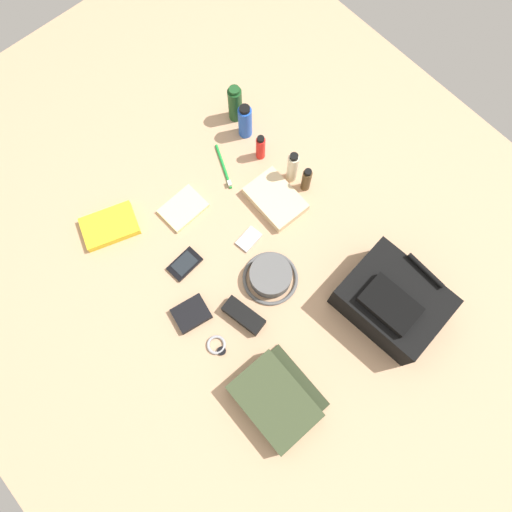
% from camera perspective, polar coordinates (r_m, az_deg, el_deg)
% --- Properties ---
extents(ground_plane, '(2.64, 2.02, 0.02)m').
position_cam_1_polar(ground_plane, '(1.60, 0.00, -0.58)').
color(ground_plane, tan).
rests_on(ground_plane, ground).
extents(backpack, '(0.33, 0.27, 0.17)m').
position_cam_1_polar(backpack, '(1.54, 16.23, -5.31)').
color(backpack, black).
rests_on(backpack, ground_plane).
extents(toiletry_pouch, '(0.26, 0.22, 0.07)m').
position_cam_1_polar(toiletry_pouch, '(1.48, 2.38, -17.11)').
color(toiletry_pouch, '#384228').
rests_on(toiletry_pouch, ground_plane).
extents(bucket_hat, '(0.19, 0.19, 0.06)m').
position_cam_1_polar(bucket_hat, '(1.54, 1.78, -2.50)').
color(bucket_hat, '#5A5A5A').
rests_on(bucket_hat, ground_plane).
extents(shampoo_bottle, '(0.05, 0.05, 0.16)m').
position_cam_1_polar(shampoo_bottle, '(1.78, -2.56, 18.02)').
color(shampoo_bottle, '#19471E').
rests_on(shampoo_bottle, ground_plane).
extents(deodorant_spray, '(0.05, 0.05, 0.15)m').
position_cam_1_polar(deodorant_spray, '(1.74, -1.34, 16.05)').
color(deodorant_spray, blue).
rests_on(deodorant_spray, ground_plane).
extents(sunscreen_spray, '(0.03, 0.03, 0.12)m').
position_cam_1_polar(sunscreen_spray, '(1.70, 0.56, 13.06)').
color(sunscreen_spray, red).
rests_on(sunscreen_spray, ground_plane).
extents(lotion_bottle, '(0.04, 0.04, 0.15)m').
position_cam_1_polar(lotion_bottle, '(1.65, 4.45, 10.68)').
color(lotion_bottle, beige).
rests_on(lotion_bottle, ground_plane).
extents(cologne_bottle, '(0.03, 0.03, 0.12)m').
position_cam_1_polar(cologne_bottle, '(1.65, 6.15, 9.22)').
color(cologne_bottle, '#473319').
rests_on(cologne_bottle, ground_plane).
extents(paperback_novel, '(0.18, 0.21, 0.03)m').
position_cam_1_polar(paperback_novel, '(1.69, -17.36, 3.47)').
color(paperback_novel, yellow).
rests_on(paperback_novel, ground_plane).
extents(cell_phone, '(0.07, 0.12, 0.01)m').
position_cam_1_polar(cell_phone, '(1.59, -8.67, -0.97)').
color(cell_phone, black).
rests_on(cell_phone, ground_plane).
extents(media_player, '(0.06, 0.09, 0.01)m').
position_cam_1_polar(media_player, '(1.61, -0.90, 2.06)').
color(media_player, '#B7B7BC').
rests_on(media_player, ground_plane).
extents(wristwatch, '(0.07, 0.06, 0.01)m').
position_cam_1_polar(wristwatch, '(1.52, -4.76, -10.81)').
color(wristwatch, '#99999E').
rests_on(wristwatch, ground_plane).
extents(toothbrush, '(0.17, 0.08, 0.02)m').
position_cam_1_polar(toothbrush, '(1.72, -3.88, 10.56)').
color(toothbrush, '#198C33').
rests_on(toothbrush, ground_plane).
extents(wallet, '(0.11, 0.12, 0.02)m').
position_cam_1_polar(wallet, '(1.54, -7.81, -7.04)').
color(wallet, black).
rests_on(wallet, ground_plane).
extents(notepad, '(0.12, 0.15, 0.02)m').
position_cam_1_polar(notepad, '(1.67, -8.84, 5.74)').
color(notepad, beige).
rests_on(notepad, ground_plane).
extents(folded_towel, '(0.20, 0.15, 0.04)m').
position_cam_1_polar(folded_towel, '(1.65, 2.38, 6.93)').
color(folded_towel, beige).
rests_on(folded_towel, ground_plane).
extents(sunglasses_case, '(0.15, 0.08, 0.04)m').
position_cam_1_polar(sunglasses_case, '(1.52, -1.51, -7.24)').
color(sunglasses_case, black).
rests_on(sunglasses_case, ground_plane).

